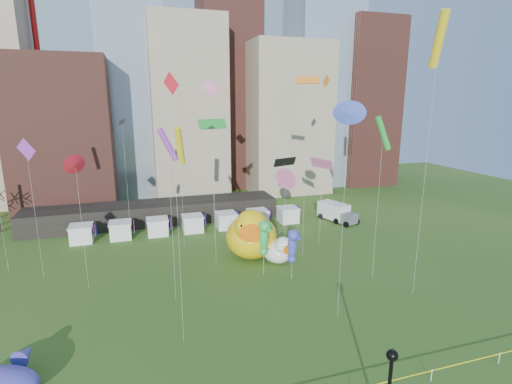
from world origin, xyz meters
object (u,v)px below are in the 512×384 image
object	(u,v)px
big_duck	(251,234)
seahorse_green	(264,235)
box_truck	(336,212)
small_duck	(278,250)
seahorse_purple	(293,243)
whale_inflatable	(3,380)

from	to	relation	value
big_duck	seahorse_green	size ratio (longest dim) A/B	1.50
seahorse_green	box_truck	distance (m)	23.01
seahorse_green	box_truck	world-z (taller)	seahorse_green
small_duck	big_duck	bearing A→B (deg)	123.99
big_duck	box_truck	size ratio (longest dim) A/B	1.33
seahorse_purple	whale_inflatable	bearing A→B (deg)	-172.85
small_duck	seahorse_green	distance (m)	4.57
whale_inflatable	box_truck	size ratio (longest dim) A/B	0.88
whale_inflatable	box_truck	distance (m)	47.40
seahorse_green	box_truck	xyz separation A→B (m)	(17.15, 15.03, -3.10)
big_duck	box_truck	bearing A→B (deg)	47.77
box_truck	seahorse_purple	bearing A→B (deg)	-149.10
whale_inflatable	seahorse_green	bearing A→B (deg)	47.48
big_duck	whale_inflatable	size ratio (longest dim) A/B	1.51
big_duck	box_truck	distance (m)	20.07
small_duck	seahorse_purple	world-z (taller)	seahorse_purple
big_duck	seahorse_green	xyz separation A→B (m)	(0.02, -4.74, 1.52)
big_duck	whale_inflatable	xyz separation A→B (m)	(-21.83, -16.64, -2.03)
seahorse_green	whale_inflatable	xyz separation A→B (m)	(-21.85, -11.90, -3.56)
seahorse_green	seahorse_purple	world-z (taller)	seahorse_green
small_duck	seahorse_purple	bearing A→B (deg)	-104.95
small_duck	seahorse_purple	distance (m)	5.14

